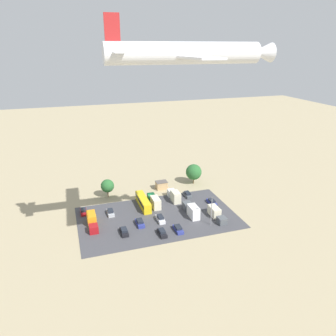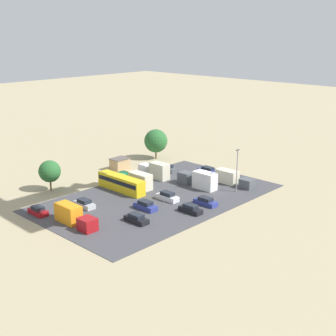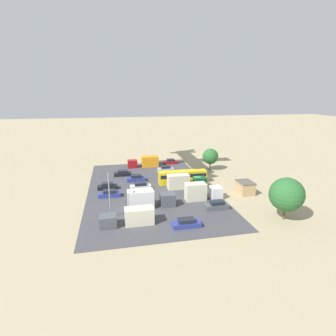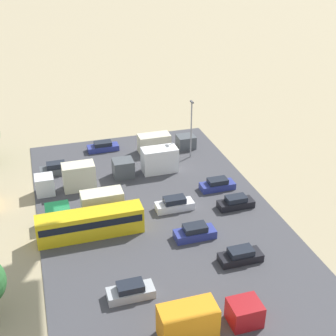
% 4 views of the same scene
% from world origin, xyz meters
% --- Properties ---
extents(ground_plane, '(400.00, 400.00, 0.00)m').
position_xyz_m(ground_plane, '(0.00, 0.00, 0.00)').
color(ground_plane, tan).
extents(parking_lot_surface, '(46.69, 28.06, 0.08)m').
position_xyz_m(parking_lot_surface, '(0.00, 10.72, 0.04)').
color(parking_lot_surface, '#424247').
rests_on(parking_lot_surface, ground).
extents(shed_building, '(4.09, 3.25, 2.79)m').
position_xyz_m(shed_building, '(-7.31, -9.19, 1.40)').
color(shed_building, tan).
rests_on(shed_building, ground).
extents(bus, '(2.46, 11.80, 3.08)m').
position_xyz_m(bus, '(2.35, 2.42, 1.74)').
color(bus, gold).
rests_on(bus, ground).
extents(parked_car_0, '(1.83, 4.76, 1.44)m').
position_xyz_m(parked_car_0, '(-19.26, 7.53, 0.68)').
color(parked_car_0, navy).
rests_on(parked_car_0, ground).
extents(parked_car_1, '(1.85, 4.58, 1.49)m').
position_xyz_m(parked_car_1, '(-3.17, 19.94, 0.70)').
color(parked_car_1, navy).
rests_on(parked_car_1, ground).
extents(parked_car_2, '(1.79, 4.70, 1.66)m').
position_xyz_m(parked_car_2, '(-0.10, 13.03, 0.77)').
color(parked_car_2, silver).
rests_on(parked_car_2, ground).
extents(parked_car_3, '(1.84, 4.07, 1.52)m').
position_xyz_m(parked_car_3, '(20.92, 1.35, 0.71)').
color(parked_car_3, maroon).
rests_on(parked_car_3, ground).
extents(parked_car_4, '(1.85, 4.56, 1.51)m').
position_xyz_m(parked_car_4, '(11.32, 16.59, 0.71)').
color(parked_car_4, black).
rests_on(parked_car_4, ground).
extents(parked_car_5, '(1.85, 4.46, 1.56)m').
position_xyz_m(parked_car_5, '(13.16, 4.50, 0.73)').
color(parked_car_5, '#ADB2B7').
rests_on(parked_car_5, ground).
extents(parked_car_6, '(1.78, 4.52, 1.65)m').
position_xyz_m(parked_car_6, '(-13.76, -0.01, 0.77)').
color(parked_car_6, '#4C5156').
rests_on(parked_car_6, ground).
extents(parked_car_7, '(1.77, 4.47, 1.53)m').
position_xyz_m(parked_car_7, '(1.66, 20.41, 0.72)').
color(parked_car_7, black).
rests_on(parked_car_7, ground).
extents(parked_car_8, '(1.91, 4.61, 1.64)m').
position_xyz_m(parked_car_8, '(6.13, 13.43, 0.76)').
color(parked_car_8, navy).
rests_on(parked_car_8, ground).
extents(parked_truck_0, '(2.39, 8.90, 2.81)m').
position_xyz_m(parked_truck_0, '(-16.55, 16.43, 1.36)').
color(parked_truck_0, '#4C5156').
rests_on(parked_truck_0, ground).
extents(parked_truck_1, '(2.40, 7.71, 3.56)m').
position_xyz_m(parked_truck_1, '(-8.58, 1.32, 1.71)').
color(parked_truck_1, silver).
rests_on(parked_truck_1, ground).
extents(parked_truck_2, '(2.51, 9.08, 3.53)m').
position_xyz_m(parked_truck_2, '(-10.21, 12.56, 1.69)').
color(parked_truck_2, '#4C5156').
rests_on(parked_truck_2, ground).
extents(parked_truck_3, '(2.43, 9.12, 3.12)m').
position_xyz_m(parked_truck_3, '(19.14, 9.58, 1.51)').
color(parked_truck_3, maroon).
rests_on(parked_truck_3, ground).
extents(parked_truck_4, '(2.32, 9.09, 3.30)m').
position_xyz_m(parked_truck_4, '(-1.21, 2.91, 1.59)').
color(parked_truck_4, '#0C4723').
rests_on(parked_truck_4, ground).
extents(tree_near_shed, '(5.86, 5.86, 7.56)m').
position_xyz_m(tree_near_shed, '(-20.05, -9.94, 4.62)').
color(tree_near_shed, brown).
rests_on(tree_near_shed, ground).
extents(tree_apron_mid, '(4.48, 4.48, 6.29)m').
position_xyz_m(tree_apron_mid, '(11.98, -8.34, 4.04)').
color(tree_apron_mid, brown).
rests_on(tree_apron_mid, ground).
extents(light_pole_lot_centre, '(0.90, 0.28, 8.78)m').
position_xyz_m(light_pole_lot_centre, '(-13.22, 19.72, 4.90)').
color(light_pole_lot_centre, gray).
rests_on(light_pole_lot_centre, ground).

